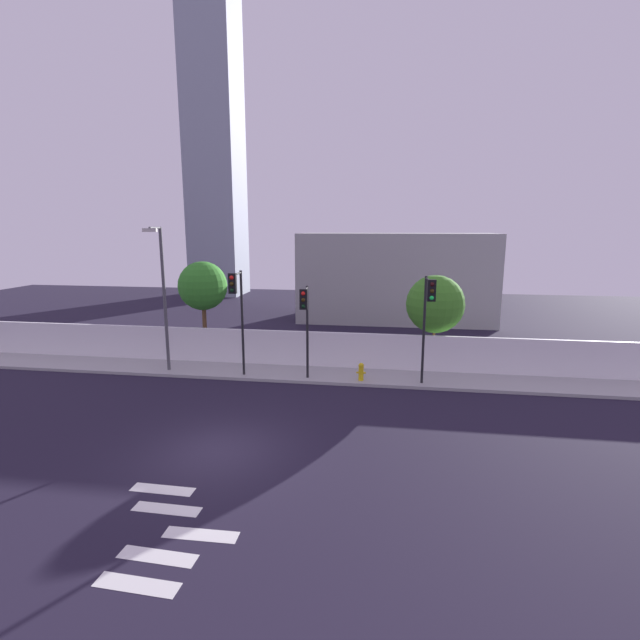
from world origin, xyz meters
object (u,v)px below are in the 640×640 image
Objects in this scene: fire_hydrant at (361,371)px; roadside_tree_leftmost at (203,286)px; roadside_tree_midleft at (435,304)px; traffic_light_center at (237,302)px; traffic_light_right at (305,313)px; street_lamp_curbside at (163,288)px; traffic_light_left at (428,309)px.

fire_hydrant is 0.16× the size of roadside_tree_leftmost.
fire_hydrant is 5.58m from roadside_tree_midleft.
traffic_light_center is 0.94× the size of roadside_tree_leftmost.
street_lamp_curbside is at bearing 174.72° from traffic_light_right.
traffic_light_center is at bearing -50.49° from roadside_tree_leftmost.
traffic_light_left is at bearing -1.18° from traffic_light_right.
traffic_light_left is 4.16m from roadside_tree_midleft.
traffic_light_right is 5.21× the size of fire_hydrant.
fire_hydrant is (5.66, 0.67, -3.23)m from traffic_light_center.
roadside_tree_leftmost reaches higher than roadside_tree_midleft.
roadside_tree_leftmost is at bearing 148.42° from traffic_light_right.
traffic_light_center is (-8.52, 0.07, 0.08)m from traffic_light_left.
traffic_light_left is at bearing -14.48° from fire_hydrant.
roadside_tree_leftmost reaches higher than fire_hydrant.
traffic_light_right is at bearing -146.79° from roadside_tree_midleft.
traffic_light_right is at bearing 178.82° from traffic_light_left.
street_lamp_curbside reaches higher than fire_hydrant.
roadside_tree_leftmost reaches higher than traffic_light_center.
fire_hydrant is (-2.85, 0.74, -3.15)m from traffic_light_left.
street_lamp_curbside is (-12.48, 0.77, 0.54)m from traffic_light_left.
roadside_tree_leftmost is (-6.45, 3.97, 0.63)m from traffic_light_right.
roadside_tree_midleft is (13.17, 3.31, -0.98)m from street_lamp_curbside.
fire_hydrant is at bearing -136.71° from roadside_tree_midleft.
roadside_tree_leftmost is at bearing 180.00° from roadside_tree_midleft.
traffic_light_left is 4.31m from fire_hydrant.
street_lamp_curbside is 8.36× the size of fire_hydrant.
traffic_light_center is at bearing -9.98° from street_lamp_curbside.
roadside_tree_leftmost is (-3.31, 4.01, 0.18)m from traffic_light_center.
traffic_light_left is at bearing -99.64° from roadside_tree_midleft.
traffic_light_left is 1.12× the size of traffic_light_right.
traffic_light_center reaches higher than fire_hydrant.
traffic_light_left is 12.51m from roadside_tree_leftmost.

